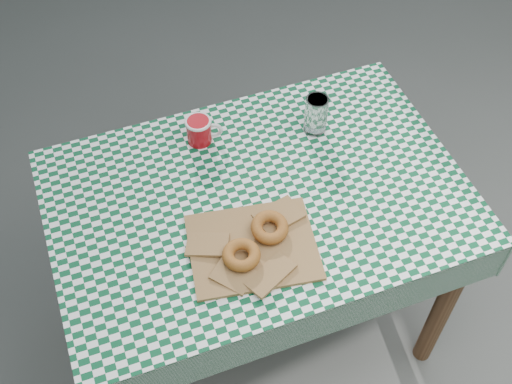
# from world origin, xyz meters

# --- Properties ---
(ground) EXTENTS (60.00, 60.00, 0.00)m
(ground) POSITION_xyz_m (0.00, 0.00, 0.00)
(ground) COLOR #5A5A54
(ground) RESTS_ON ground
(table) EXTENTS (1.20, 0.87, 0.75)m
(table) POSITION_xyz_m (-0.19, -0.14, 0.38)
(table) COLOR brown
(table) RESTS_ON ground
(tablecloth) EXTENTS (1.23, 0.90, 0.01)m
(tablecloth) POSITION_xyz_m (-0.19, -0.14, 0.75)
(tablecloth) COLOR #0A4626
(tablecloth) RESTS_ON table
(paper_bag) EXTENTS (0.38, 0.34, 0.02)m
(paper_bag) POSITION_xyz_m (-0.29, -0.29, 0.76)
(paper_bag) COLOR #926340
(paper_bag) RESTS_ON tablecloth
(bagel_front) EXTENTS (0.12, 0.12, 0.03)m
(bagel_front) POSITION_xyz_m (-0.33, -0.31, 0.79)
(bagel_front) COLOR #9F5021
(bagel_front) RESTS_ON paper_bag
(bagel_back) EXTENTS (0.11, 0.11, 0.03)m
(bagel_back) POSITION_xyz_m (-0.23, -0.27, 0.79)
(bagel_back) COLOR #A16821
(bagel_back) RESTS_ON paper_bag
(coffee_mug) EXTENTS (0.19, 0.19, 0.08)m
(coffee_mug) POSITION_xyz_m (-0.25, 0.12, 0.80)
(coffee_mug) COLOR #A20A12
(coffee_mug) RESTS_ON tablecloth
(drinking_glass) EXTENTS (0.08, 0.08, 0.12)m
(drinking_glass) POSITION_xyz_m (0.07, 0.01, 0.82)
(drinking_glass) COLOR silver
(drinking_glass) RESTS_ON tablecloth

